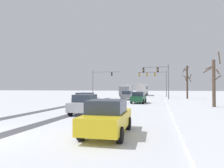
{
  "coord_description": "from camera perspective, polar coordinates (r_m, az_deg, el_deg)",
  "views": [
    {
      "loc": [
        7.28,
        -6.6,
        2.16
      ],
      "look_at": [
        0.0,
        22.24,
        2.8
      ],
      "focal_mm": 30.53,
      "sensor_mm": 36.0,
      "label": 1
    }
  ],
  "objects": [
    {
      "name": "traffic_signal_far_right",
      "position": [
        48.27,
        12.67,
        1.96
      ],
      "size": [
        6.97,
        0.74,
        6.5
      ],
      "color": "slate",
      "rests_on": "ground"
    },
    {
      "name": "car_silver_fourth",
      "position": [
        16.21,
        -7.98,
        -5.97
      ],
      "size": [
        1.98,
        4.17,
        1.62
      ],
      "color": "#B7BABF",
      "rests_on": "ground"
    },
    {
      "name": "bare_tree_sidewalk_far",
      "position": [
        41.67,
        21.58,
        0.97
      ],
      "size": [
        1.82,
        1.99,
        6.73
      ],
      "color": "#423023",
      "rests_on": "ground"
    },
    {
      "name": "car_yellow_cab_fifth",
      "position": [
        8.98,
        -1.34,
        -9.82
      ],
      "size": [
        1.93,
        4.15,
        1.62
      ],
      "color": "yellow",
      "rests_on": "ground"
    },
    {
      "name": "car_grey_lead",
      "position": [
        35.43,
        4.61,
        -3.4
      ],
      "size": [
        1.89,
        4.13,
        1.62
      ],
      "color": "slate",
      "rests_on": "ground"
    },
    {
      "name": "bare_tree_sidewalk_mid",
      "position": [
        24.79,
        28.22,
        0.76
      ],
      "size": [
        1.92,
        1.93,
        6.24
      ],
      "color": "brown",
      "rests_on": "ground"
    },
    {
      "name": "bus_oncoming",
      "position": [
        57.27,
        9.17,
        -1.39
      ],
      "size": [
        2.75,
        11.02,
        3.38
      ],
      "color": "silver",
      "rests_on": "ground"
    },
    {
      "name": "box_truck_delivery",
      "position": [
        49.79,
        4.29,
        -1.84
      ],
      "size": [
        2.5,
        7.47,
        3.02
      ],
      "color": "slate",
      "rests_on": "ground"
    },
    {
      "name": "car_dark_green_second",
      "position": [
        27.6,
        7.97,
        -4.01
      ],
      "size": [
        1.99,
        4.18,
        1.62
      ],
      "color": "#194C2D",
      "rests_on": "ground"
    },
    {
      "name": "traffic_signal_near_right",
      "position": [
        36.5,
        13.96,
        2.62
      ],
      "size": [
        4.89,
        0.5,
        6.5
      ],
      "color": "slate",
      "rests_on": "ground"
    },
    {
      "name": "wheel_track_right_lane",
      "position": [
        25.02,
        -11.44,
        -6.15
      ],
      "size": [
        1.04,
        34.94,
        0.01
      ],
      "primitive_type": "cube",
      "color": "#4C4C51",
      "rests_on": "ground"
    },
    {
      "name": "sidewalk_kerb_right",
      "position": [
        21.2,
        22.2,
        -6.82
      ],
      "size": [
        4.0,
        34.94,
        0.12
      ],
      "primitive_type": "cube",
      "color": "white",
      "rests_on": "ground"
    },
    {
      "name": "traffic_signal_far_left",
      "position": [
        46.74,
        -3.48,
        1.61
      ],
      "size": [
        6.9,
        0.62,
        6.5
      ],
      "color": "slate",
      "rests_on": "ground"
    },
    {
      "name": "wheel_track_left_lane",
      "position": [
        23.65,
        -3.2,
        -6.46
      ],
      "size": [
        0.94,
        34.94,
        0.01
      ],
      "primitive_type": "cube",
      "color": "#4C4C51",
      "rests_on": "ground"
    },
    {
      "name": "car_white_third",
      "position": [
        22.8,
        -7.97,
        -4.6
      ],
      "size": [
        1.87,
        4.12,
        1.62
      ],
      "color": "silver",
      "rests_on": "ground"
    }
  ]
}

